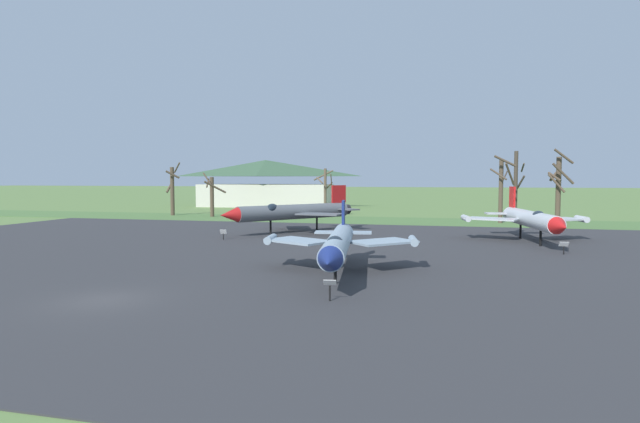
% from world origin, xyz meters
% --- Properties ---
extents(ground_plane, '(600.00, 600.00, 0.00)m').
position_xyz_m(ground_plane, '(0.00, 0.00, 0.00)').
color(ground_plane, '#607F42').
extents(asphalt_apron, '(70.64, 50.80, 0.05)m').
position_xyz_m(asphalt_apron, '(0.00, 15.24, 0.03)').
color(asphalt_apron, '#333335').
rests_on(asphalt_apron, ground).
extents(grass_verge_strip, '(130.64, 12.00, 0.06)m').
position_xyz_m(grass_verge_strip, '(0.00, 46.64, 0.03)').
color(grass_verge_strip, '#50743C').
rests_on(grass_verge_strip, ground).
extents(jet_fighter_front_left, '(10.78, 14.71, 4.70)m').
position_xyz_m(jet_fighter_front_left, '(21.78, 27.01, 2.05)').
color(jet_fighter_front_left, silver).
rests_on(jet_fighter_front_left, ground).
extents(info_placard_front_left, '(0.67, 0.33, 0.97)m').
position_xyz_m(info_placard_front_left, '(23.01, 20.03, 0.63)').
color(info_placard_front_left, black).
rests_on(info_placard_front_left, ground).
extents(jet_fighter_rear_center, '(11.66, 13.66, 4.75)m').
position_xyz_m(jet_fighter_rear_center, '(-0.21, 29.49, 2.17)').
color(jet_fighter_rear_center, '#565B60').
rests_on(jet_fighter_rear_center, ground).
extents(info_placard_rear_center, '(0.59, 0.35, 0.94)m').
position_xyz_m(info_placard_rear_center, '(-4.44, 22.47, 0.59)').
color(info_placard_rear_center, black).
rests_on(info_placard_rear_center, ground).
extents(jet_fighter_rear_left, '(9.43, 13.47, 4.05)m').
position_xyz_m(jet_fighter_rear_left, '(8.99, 8.31, 1.86)').
color(jet_fighter_rear_left, '#8EA3B2').
rests_on(jet_fighter_rear_left, ground).
extents(info_placard_rear_left, '(0.62, 0.36, 1.02)m').
position_xyz_m(info_placard_rear_left, '(9.89, 2.28, 0.66)').
color(info_placard_rear_left, black).
rests_on(info_placard_rear_left, ground).
extents(bare_tree_far_left, '(2.37, 2.71, 7.82)m').
position_xyz_m(bare_tree_far_left, '(-24.41, 48.65, 3.87)').
color(bare_tree_far_left, brown).
rests_on(bare_tree_far_left, ground).
extents(bare_tree_left_of_center, '(3.35, 2.81, 6.29)m').
position_xyz_m(bare_tree_left_of_center, '(-17.49, 47.38, 3.16)').
color(bare_tree_left_of_center, brown).
rests_on(bare_tree_left_of_center, ground).
extents(bare_tree_center, '(2.97, 3.25, 6.86)m').
position_xyz_m(bare_tree_center, '(-1.97, 51.22, 3.88)').
color(bare_tree_center, brown).
rests_on(bare_tree_center, ground).
extents(bare_tree_right_of_center, '(3.05, 2.19, 8.25)m').
position_xyz_m(bare_tree_right_of_center, '(21.18, 46.43, 4.40)').
color(bare_tree_right_of_center, brown).
rests_on(bare_tree_right_of_center, ground).
extents(bare_tree_far_right, '(2.97, 2.75, 8.91)m').
position_xyz_m(bare_tree_far_right, '(23.14, 49.73, 4.60)').
color(bare_tree_far_right, '#42382D').
rests_on(bare_tree_far_right, ground).
extents(bare_tree_backdrop_extra, '(2.90, 2.66, 8.93)m').
position_xyz_m(bare_tree_backdrop_extra, '(27.51, 46.24, 4.56)').
color(bare_tree_backdrop_extra, brown).
rests_on(bare_tree_backdrop_extra, ground).
extents(visitor_building, '(26.85, 10.17, 8.97)m').
position_xyz_m(visitor_building, '(-19.27, 74.47, 4.48)').
color(visitor_building, beige).
rests_on(visitor_building, ground).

